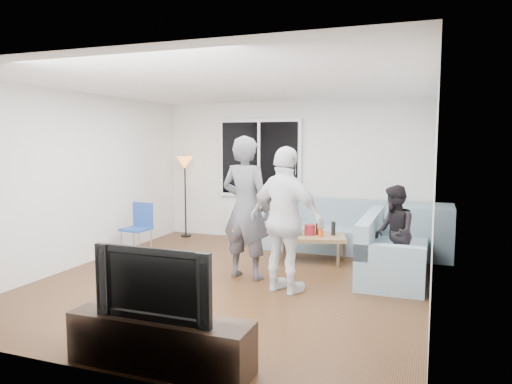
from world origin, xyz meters
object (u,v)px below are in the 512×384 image
at_px(floor_lamp, 185,197).
at_px(spectator_right, 394,233).
at_px(sofa_back_section, 327,225).
at_px(television, 159,281).
at_px(coffee_table, 310,248).
at_px(side_chair, 136,230).
at_px(player_left, 246,208).
at_px(tv_console, 160,342).
at_px(player_right, 286,220).
at_px(spectator_back, 273,212).
at_px(sofa_right_section, 395,245).

bearing_deg(floor_lamp, spectator_right, -21.90).
height_order(sofa_back_section, television, television).
xyz_separation_m(coffee_table, side_chair, (-2.75, -0.68, 0.23)).
xyz_separation_m(sofa_back_section, player_left, (-0.69, -2.09, 0.55)).
height_order(player_left, tv_console, player_left).
xyz_separation_m(sofa_back_section, player_right, (0.00, -2.49, 0.49)).
xyz_separation_m(spectator_right, tv_console, (-1.62, -3.27, -0.43)).
bearing_deg(player_left, player_right, 158.15).
xyz_separation_m(side_chair, spectator_back, (1.85, 1.57, 0.16)).
distance_m(player_left, television, 2.70).
height_order(floor_lamp, tv_console, floor_lamp).
bearing_deg(sofa_back_section, floor_lamp, 177.24).
height_order(player_left, spectator_back, player_left).
height_order(side_chair, player_right, player_right).
height_order(sofa_back_section, player_right, player_right).
xyz_separation_m(sofa_right_section, tv_console, (-1.62, -3.53, -0.20)).
bearing_deg(television, coffee_table, 85.54).
distance_m(coffee_table, player_right, 1.78).
bearing_deg(side_chair, tv_console, -46.57).
bearing_deg(sofa_back_section, tv_console, -94.78).
distance_m(tv_console, television, 0.52).
bearing_deg(spectator_right, coffee_table, -131.30).
relative_size(player_right, television, 1.73).
xyz_separation_m(player_right, spectator_right, (1.22, 0.99, -0.26)).
bearing_deg(sofa_right_section, spectator_back, 60.26).
distance_m(player_left, spectator_back, 2.18).
height_order(side_chair, floor_lamp, floor_lamp).
bearing_deg(tv_console, sofa_back_section, 85.22).
bearing_deg(spectator_back, tv_console, -84.20).
distance_m(side_chair, player_left, 2.29).
bearing_deg(player_left, sofa_back_section, -100.07).
relative_size(sofa_back_section, side_chair, 2.67).
height_order(sofa_right_section, spectator_back, spectator_back).
bearing_deg(side_chair, television, -46.57).
bearing_deg(spectator_right, player_right, -66.20).
distance_m(coffee_table, television, 3.96).
xyz_separation_m(player_left, spectator_right, (1.91, 0.59, -0.33)).
relative_size(coffee_table, player_right, 0.60).
relative_size(sofa_right_section, television, 1.90).
distance_m(player_left, tv_console, 2.80).
relative_size(player_left, spectator_right, 1.50).
bearing_deg(player_left, sofa_right_section, -147.78).
bearing_deg(coffee_table, spectator_right, -25.94).
xyz_separation_m(sofa_back_section, television, (-0.40, -4.77, 0.32)).
bearing_deg(sofa_right_section, tv_console, 155.33).
xyz_separation_m(spectator_back, television, (0.60, -4.80, 0.15)).
xyz_separation_m(side_chair, player_left, (2.16, -0.56, 0.55)).
bearing_deg(sofa_right_section, sofa_back_section, 44.61).
relative_size(sofa_back_section, floor_lamp, 1.47).
distance_m(sofa_back_section, floor_lamp, 2.87).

